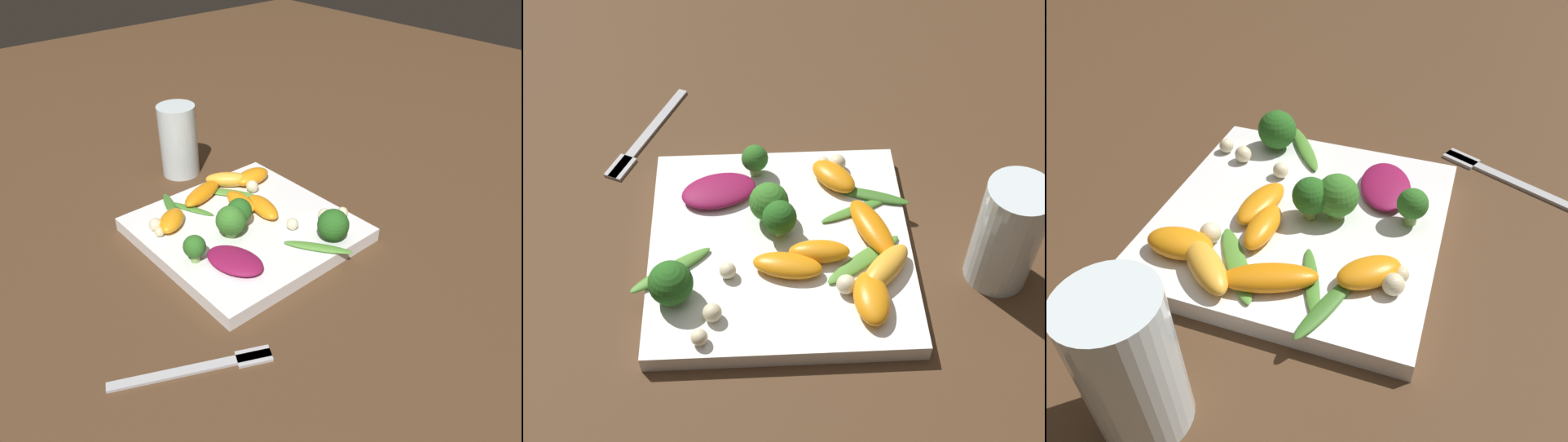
{
  "view_description": "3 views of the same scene",
  "coord_description": "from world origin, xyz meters",
  "views": [
    {
      "loc": [
        0.36,
        0.45,
        0.42
      ],
      "look_at": [
        -0.01,
        0.02,
        0.03
      ],
      "focal_mm": 35.0,
      "sensor_mm": 36.0,
      "label": 1
    },
    {
      "loc": [
        -0.47,
        0.02,
        0.58
      ],
      "look_at": [
        0.02,
        -0.0,
        0.03
      ],
      "focal_mm": 50.0,
      "sensor_mm": 36.0,
      "label": 2
    },
    {
      "loc": [
        0.13,
        -0.35,
        0.33
      ],
      "look_at": [
        0.01,
        -0.01,
        0.03
      ],
      "focal_mm": 35.0,
      "sensor_mm": 36.0,
      "label": 3
    }
  ],
  "objects": [
    {
      "name": "broccoli_floret_2",
      "position": [
        0.01,
        0.0,
        0.04
      ],
      "size": [
        0.03,
        0.03,
        0.04
      ],
      "color": "#84AD5B",
      "rests_on": "plate"
    },
    {
      "name": "arugula_sprig_1",
      "position": [
        -0.03,
        0.11,
        0.02
      ],
      "size": [
        0.06,
        0.08,
        0.01
      ],
      "color": "#518E33",
      "rests_on": "plate"
    },
    {
      "name": "broccoli_floret_1",
      "position": [
        0.1,
        0.02,
        0.04
      ],
      "size": [
        0.03,
        0.03,
        0.04
      ],
      "color": "#84AD5B",
      "rests_on": "plate"
    },
    {
      "name": "arugula_sprig_2",
      "position": [
        0.06,
        -0.1,
        0.02
      ],
      "size": [
        0.04,
        0.08,
        0.01
      ],
      "color": "#3D7528",
      "rests_on": "plate"
    },
    {
      "name": "macadamia_nut_1",
      "position": [
        -0.06,
        -0.06,
        0.03
      ],
      "size": [
        0.02,
        0.02,
        0.02
      ],
      "color": "beige",
      "rests_on": "plate"
    },
    {
      "name": "orange_segment_4",
      "position": [
        -0.04,
        -0.01,
        0.03
      ],
      "size": [
        0.04,
        0.07,
        0.02
      ],
      "color": "orange",
      "rests_on": "plate"
    },
    {
      "name": "macadamia_nut_0",
      "position": [
        -0.04,
        0.05,
        0.03
      ],
      "size": [
        0.02,
        0.02,
        0.02
      ],
      "color": "beige",
      "rests_on": "plate"
    },
    {
      "name": "ground_plane",
      "position": [
        0.0,
        0.0,
        0.0
      ],
      "size": [
        2.4,
        2.4,
        0.0
      ],
      "primitive_type": "plane",
      "color": "#4C331E"
    },
    {
      "name": "orange_segment_1",
      "position": [
        0.08,
        -0.06,
        0.03
      ],
      "size": [
        0.06,
        0.06,
        0.02
      ],
      "color": "orange",
      "rests_on": "plate"
    },
    {
      "name": "macadamia_nut_2",
      "position": [
        -0.09,
        0.07,
        0.03
      ],
      "size": [
        0.02,
        0.02,
        0.02
      ],
      "color": "beige",
      "rests_on": "plate"
    },
    {
      "name": "arugula_sprig_0",
      "position": [
        -0.03,
        -0.08,
        0.02
      ],
      "size": [
        0.07,
        0.09,
        0.01
      ],
      "color": "#518E33",
      "rests_on": "plate"
    },
    {
      "name": "broccoli_floret_3",
      "position": [
        0.03,
        0.01,
        0.04
      ],
      "size": [
        0.04,
        0.04,
        0.04
      ],
      "color": "#84AD5B",
      "rests_on": "plate"
    },
    {
      "name": "macadamia_nut_3",
      "position": [
        0.1,
        -0.07,
        0.03
      ],
      "size": [
        0.02,
        0.02,
        0.02
      ],
      "color": "beige",
      "rests_on": "plate"
    },
    {
      "name": "orange_segment_3",
      "position": [
        -0.08,
        -0.08,
        0.03
      ],
      "size": [
        0.06,
        0.04,
        0.02
      ],
      "color": "orange",
      "rests_on": "plate"
    },
    {
      "name": "fork",
      "position": [
        0.18,
        0.16,
        0.0
      ],
      "size": [
        0.16,
        0.09,
        0.01
      ],
      "color": "#B2B2B7",
      "rests_on": "ground_plane"
    },
    {
      "name": "radicchio_leaf_0",
      "position": [
        0.07,
        0.06,
        0.03
      ],
      "size": [
        0.07,
        0.09,
        0.01
      ],
      "color": "maroon",
      "rests_on": "plate"
    },
    {
      "name": "orange_segment_0",
      "position": [
        -0.05,
        -0.1,
        0.03
      ],
      "size": [
        0.07,
        0.07,
        0.02
      ],
      "color": "#FCAD33",
      "rests_on": "plate"
    },
    {
      "name": "orange_segment_2",
      "position": [
        0.01,
        -0.09,
        0.03
      ],
      "size": [
        0.08,
        0.05,
        0.02
      ],
      "color": "orange",
      "rests_on": "plate"
    },
    {
      "name": "orange_segment_5",
      "position": [
        -0.02,
        -0.04,
        0.03
      ],
      "size": [
        0.03,
        0.06,
        0.02
      ],
      "color": "orange",
      "rests_on": "plate"
    },
    {
      "name": "drinking_glass",
      "position": [
        -0.03,
        -0.21,
        0.06
      ],
      "size": [
        0.06,
        0.06,
        0.12
      ],
      "color": "silver",
      "rests_on": "ground_plane"
    },
    {
      "name": "arugula_sprig_3",
      "position": [
        0.04,
        -0.08,
        0.02
      ],
      "size": [
        0.04,
        0.08,
        0.0
      ],
      "color": "#47842D",
      "rests_on": "plate"
    },
    {
      "name": "macadamia_nut_5",
      "position": [
        0.1,
        -0.05,
        0.03
      ],
      "size": [
        0.01,
        0.01,
        0.01
      ],
      "color": "beige",
      "rests_on": "plate"
    },
    {
      "name": "broccoli_floret_0",
      "position": [
        -0.06,
        0.1,
        0.04
      ],
      "size": [
        0.04,
        0.04,
        0.04
      ],
      "color": "#7A9E51",
      "rests_on": "plate"
    },
    {
      "name": "macadamia_nut_4",
      "position": [
        -0.11,
        0.08,
        0.03
      ],
      "size": [
        0.02,
        0.02,
        0.02
      ],
      "color": "beige",
      "rests_on": "plate"
    },
    {
      "name": "plate",
      "position": [
        0.0,
        0.0,
        0.01
      ],
      "size": [
        0.26,
        0.26,
        0.02
      ],
      "color": "white",
      "rests_on": "ground_plane"
    }
  ]
}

